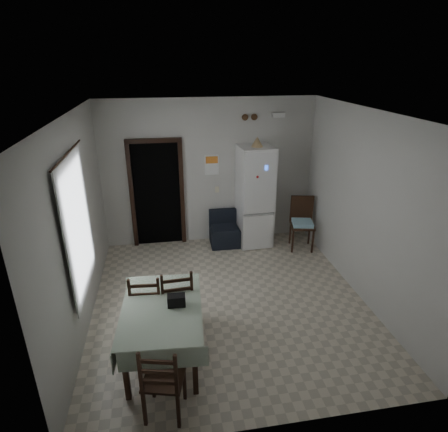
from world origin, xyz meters
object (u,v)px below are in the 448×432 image
dining_chair_far_right (177,299)px  dining_chair_near_head (164,378)px  corner_chair (302,224)px  dining_table (163,332)px  dining_chair_far_left (147,303)px  navy_seat (225,229)px  fridge (255,197)px

dining_chair_far_right → dining_chair_near_head: (-0.21, -1.32, -0.03)m
corner_chair → dining_table: 3.78m
dining_chair_far_left → dining_chair_near_head: size_ratio=1.03×
navy_seat → dining_chair_far_right: 2.72m
dining_table → dining_chair_near_head: 0.85m
navy_seat → dining_table: dining_table is taller
dining_chair_far_left → fridge: bearing=-126.1°
dining_table → dining_chair_far_left: 0.53m
corner_chair → dining_chair_near_head: 4.40m
dining_chair_near_head → fridge: bearing=-102.6°
dining_chair_far_left → corner_chair: bearing=-141.1°
navy_seat → dining_chair_far_left: 2.91m
corner_chair → dining_chair_far_left: bearing=-133.3°
navy_seat → corner_chair: (1.49, -0.41, 0.17)m
navy_seat → dining_chair_near_head: bearing=-108.0°
navy_seat → dining_chair_far_right: dining_chair_far_right is taller
dining_chair_far_left → dining_chair_near_head: 1.33m
fridge → dining_chair_far_left: 3.30m
corner_chair → fridge: bearing=166.9°
dining_chair_far_left → dining_chair_far_right: 0.40m
navy_seat → dining_chair_near_head: size_ratio=0.73×
navy_seat → corner_chair: bearing=-14.5°
dining_chair_far_right → fridge: bearing=-127.6°
dining_table → fridge: bearing=61.3°
fridge → dining_chair_near_head: (-1.91, -3.81, -0.53)m
fridge → dining_chair_far_right: 3.05m
dining_table → dining_chair_far_right: (0.20, 0.48, 0.14)m
dining_chair_far_left → dining_chair_near_head: dining_chair_far_left is taller
navy_seat → corner_chair: size_ratio=0.67×
dining_chair_far_right → dining_chair_near_head: 1.34m
dining_chair_near_head → dining_table: bearing=-76.5°
dining_chair_far_left → dining_chair_far_right: (0.40, 0.00, 0.02)m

